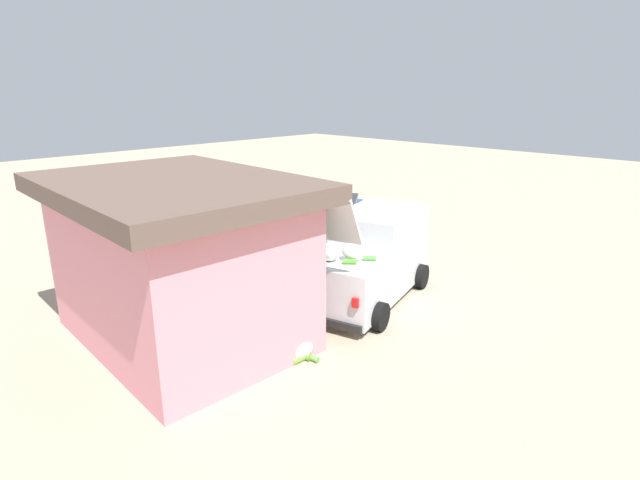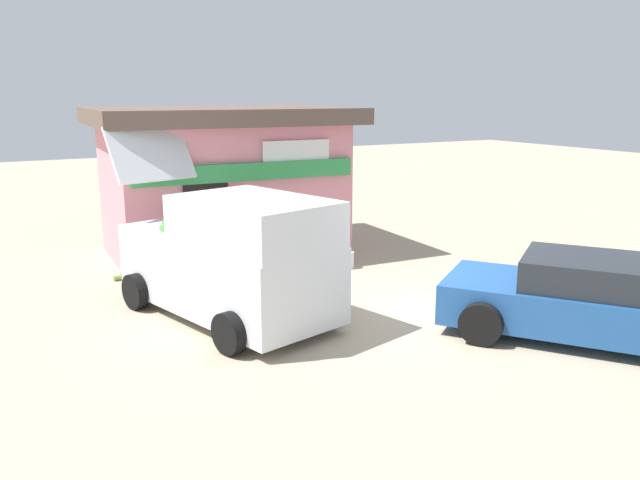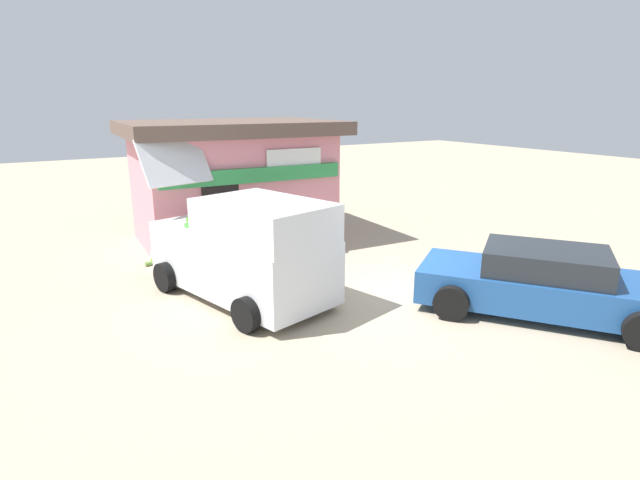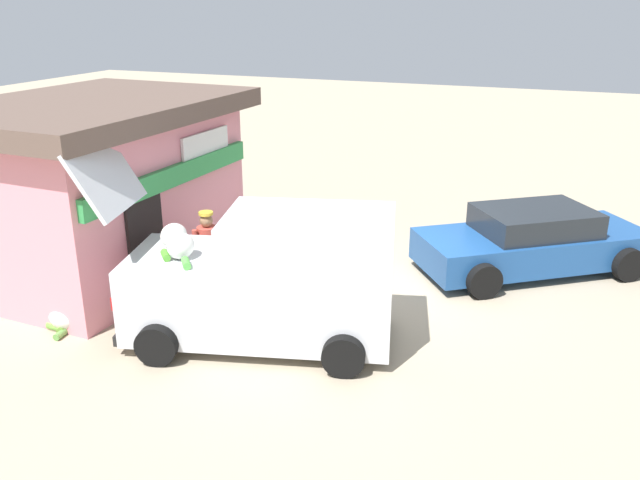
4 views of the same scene
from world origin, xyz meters
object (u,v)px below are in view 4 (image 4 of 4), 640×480
Objects in this scene: vendor_standing at (208,251)px; customer_bending at (180,280)px; parked_sedan at (532,241)px; storefront_bar at (99,185)px; delivery_van at (270,279)px; unloaded_banana_pile at (66,316)px; paint_bucket at (262,247)px.

vendor_standing reaches higher than customer_bending.
vendor_standing is 1.27× the size of customer_bending.
vendor_standing is at bearing 125.03° from parked_sedan.
delivery_van is (-1.43, -4.24, -0.69)m from storefront_bar.
delivery_van is 1.54m from customer_bending.
customer_bending is at bearing -67.59° from unloaded_banana_pile.
storefront_bar is 16.52× the size of paint_bucket.
vendor_standing is at bearing -45.39° from unloaded_banana_pile.
delivery_van reaches higher than unloaded_banana_pile.
customer_bending is 3.43m from paint_bucket.
parked_sedan is (4.38, -3.52, -0.42)m from delivery_van.
paint_bucket is (3.36, 0.22, -0.64)m from customer_bending.
storefront_bar is at bearing 125.54° from paint_bucket.
customer_bending is at bearing -176.23° from paint_bucket.
delivery_van is 3.75m from paint_bucket.
paint_bucket is (-1.16, 5.26, -0.42)m from parked_sedan.
paint_bucket is (2.40, 0.18, -0.78)m from vendor_standing.
vendor_standing is at bearing 2.68° from customer_bending.
unloaded_banana_pile is 2.45× the size of paint_bucket.
customer_bending is (-0.96, -0.04, -0.14)m from vendor_standing.
storefront_bar is 3.43× the size of vendor_standing.
parked_sedan is 8.59m from unloaded_banana_pile.
vendor_standing is (-0.61, -2.68, -0.75)m from storefront_bar.
storefront_bar is at bearing 71.37° from delivery_van.
storefront_bar reaches higher than parked_sedan.
unloaded_banana_pile is at bearing 159.48° from paint_bucket.
delivery_van is at bearing 141.22° from parked_sedan.
unloaded_banana_pile reaches higher than paint_bucket.
delivery_van is 5.70× the size of unloaded_banana_pile.
customer_bending reaches higher than paint_bucket.
customer_bending is (-0.14, 1.52, -0.20)m from delivery_van.
storefront_bar is at bearing 59.97° from customer_bending.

